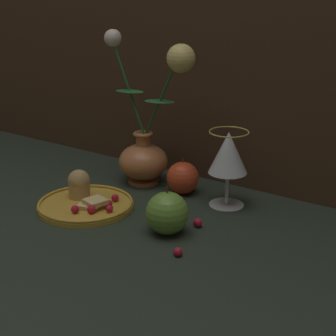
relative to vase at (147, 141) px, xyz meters
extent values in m
plane|color=#232D23|center=(0.09, -0.13, -0.11)|extent=(2.40, 2.40, 0.00)
cylinder|color=#B77042|center=(-0.01, 0.00, -0.10)|extent=(0.07, 0.07, 0.01)
ellipsoid|color=#B77042|center=(-0.01, 0.00, -0.05)|extent=(0.12, 0.12, 0.09)
cylinder|color=#B77042|center=(-0.01, 0.00, 0.00)|extent=(0.03, 0.03, 0.04)
torus|color=#B77042|center=(-0.01, 0.00, 0.02)|extent=(0.05, 0.05, 0.01)
cylinder|color=#23662D|center=(-0.05, 0.00, 0.12)|extent=(0.09, 0.01, 0.22)
ellipsoid|color=#23662D|center=(-0.05, 0.00, 0.11)|extent=(0.08, 0.05, 0.00)
sphere|color=silver|center=(-0.10, 0.00, 0.23)|extent=(0.04, 0.04, 0.04)
cylinder|color=#23662D|center=(0.04, 0.00, 0.11)|extent=(0.10, 0.02, 0.18)
ellipsoid|color=#23662D|center=(0.03, 0.00, 0.10)|extent=(0.08, 0.06, 0.00)
sphere|color=#EFD67A|center=(0.09, 0.01, 0.20)|extent=(0.06, 0.06, 0.06)
cylinder|color=gold|center=(-0.02, -0.20, -0.10)|extent=(0.21, 0.21, 0.01)
torus|color=gold|center=(-0.02, -0.20, -0.09)|extent=(0.20, 0.20, 0.01)
cylinder|color=tan|center=(-0.06, -0.18, -0.08)|extent=(0.05, 0.05, 0.04)
sphere|color=tan|center=(-0.06, -0.18, -0.06)|extent=(0.05, 0.05, 0.05)
cube|color=#DBBC7A|center=(0.00, -0.21, -0.09)|extent=(0.05, 0.05, 0.01)
cube|color=#DBBC7A|center=(0.01, -0.20, -0.08)|extent=(0.05, 0.05, 0.01)
sphere|color=#AD192D|center=(0.00, -0.24, -0.09)|extent=(0.02, 0.02, 0.02)
sphere|color=#AD192D|center=(0.02, -0.23, -0.09)|extent=(0.02, 0.02, 0.02)
sphere|color=#AD192D|center=(0.05, -0.20, -0.09)|extent=(0.02, 0.02, 0.02)
sphere|color=#AD192D|center=(0.03, -0.18, -0.09)|extent=(0.02, 0.02, 0.02)
sphere|color=#AD192D|center=(0.02, -0.15, -0.09)|extent=(0.02, 0.02, 0.02)
cylinder|color=silver|center=(0.22, -0.01, -0.10)|extent=(0.08, 0.08, 0.00)
cylinder|color=silver|center=(0.22, -0.01, -0.07)|extent=(0.01, 0.01, 0.07)
cone|color=silver|center=(0.22, -0.01, 0.01)|extent=(0.08, 0.08, 0.09)
cone|color=gold|center=(0.22, -0.01, 0.00)|extent=(0.07, 0.07, 0.06)
torus|color=gold|center=(0.22, -0.01, 0.06)|extent=(0.08, 0.08, 0.00)
sphere|color=#669938|center=(0.19, -0.20, -0.06)|extent=(0.08, 0.08, 0.08)
cylinder|color=#4C3319|center=(0.19, -0.20, -0.02)|extent=(0.00, 0.00, 0.01)
sphere|color=#D14223|center=(0.10, -0.01, -0.07)|extent=(0.07, 0.07, 0.07)
cylinder|color=#4C3319|center=(0.10, -0.01, -0.03)|extent=(0.00, 0.00, 0.01)
sphere|color=#AD192D|center=(0.26, -0.26, -0.10)|extent=(0.02, 0.02, 0.02)
sphere|color=#AD192D|center=(0.23, -0.14, -0.10)|extent=(0.02, 0.02, 0.02)
camera|label=1|loc=(0.76, -1.00, 0.38)|focal=60.00mm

